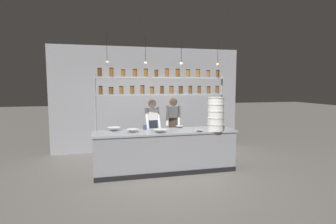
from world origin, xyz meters
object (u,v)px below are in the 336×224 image
Objects in this scene: prep_bowl_center_back at (160,131)px; chef_left at (152,128)px; container_stack at (216,114)px; prep_bowl_center_front at (132,131)px; prep_bowl_near_left at (114,129)px; prep_bowl_far_left at (179,127)px; serving_cup_front at (145,127)px; spice_shelf_unit at (162,87)px; chef_center at (173,125)px; prep_bowl_near_right at (200,131)px.

chef_left is at bearing 91.21° from prep_bowl_center_back.
container_stack is 2.87× the size of prep_bowl_center_front.
prep_bowl_center_back is (0.94, -0.46, -0.00)m from prep_bowl_near_left.
serving_cup_front reaches higher than prep_bowl_far_left.
container_stack reaches higher than prep_bowl_far_left.
prep_bowl_center_front is 1.17m from prep_bowl_far_left.
container_stack is 2.56× the size of prep_bowl_near_left.
prep_bowl_far_left is (0.41, -0.05, -0.92)m from spice_shelf_unit.
container_stack reaches higher than prep_bowl_center_front.
spice_shelf_unit is at bearing 4.23° from prep_bowl_near_left.
prep_bowl_center_front is (-1.11, -0.80, 0.04)m from chef_center.
serving_cup_front is (-1.10, 0.57, 0.03)m from prep_bowl_near_right.
prep_bowl_center_back is at bearing -102.87° from chef_center.
container_stack is 1.29m from prep_bowl_center_back.
prep_bowl_center_front is 1.41× the size of prep_bowl_far_left.
chef_left is 0.81m from prep_bowl_center_back.
prep_bowl_near_left is 1.80× the size of prep_bowl_near_right.
prep_bowl_far_left is (0.59, -0.32, 0.04)m from chef_left.
chef_center is (0.40, 0.45, -0.95)m from spice_shelf_unit.
prep_bowl_near_right is (0.85, -0.11, -0.01)m from prep_bowl_center_back.
chef_center is at bearing 48.26° from spice_shelf_unit.
prep_bowl_center_back is (-1.25, 0.04, -0.34)m from container_stack.
chef_left is 5.93× the size of prep_bowl_center_back.
prep_bowl_near_left is 1.59× the size of prep_bowl_far_left.
prep_bowl_far_left reaches higher than prep_bowl_near_right.
container_stack reaches higher than serving_cup_front.
prep_bowl_near_left is 2.77× the size of serving_cup_front.
prep_bowl_center_back is 0.53m from serving_cup_front.
prep_bowl_near_right is 1.24m from serving_cup_front.
chef_center is 9.97× the size of prep_bowl_near_right.
chef_left is 9.85× the size of prep_bowl_near_right.
spice_shelf_unit is 1.37m from container_stack.
container_stack reaches higher than chef_left.
chef_center is at bearing 10.58° from chef_left.
chef_center is 1.14m from prep_bowl_center_back.
serving_cup_front reaches higher than prep_bowl_near_left.
container_stack reaches higher than prep_bowl_center_back.
prep_bowl_center_front is (-1.81, 0.23, -0.34)m from container_stack.
prep_bowl_near_left is at bearing 166.98° from container_stack.
serving_cup_front reaches higher than prep_bowl_center_back.
prep_bowl_center_back reaches higher than prep_bowl_near_right.
chef_left is 0.99× the size of chef_center.
prep_bowl_center_front is at bearing -153.62° from spice_shelf_unit.
chef_left is 0.60m from chef_center.
spice_shelf_unit is at bearing 73.99° from prep_bowl_center_back.
prep_bowl_center_front reaches higher than prep_bowl_far_left.
chef_center reaches higher than prep_bowl_near_right.
prep_bowl_near_right is 1.54× the size of serving_cup_front.
prep_bowl_far_left is (0.57, 0.49, -0.01)m from prep_bowl_center_back.
chef_left reaches higher than serving_cup_front.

